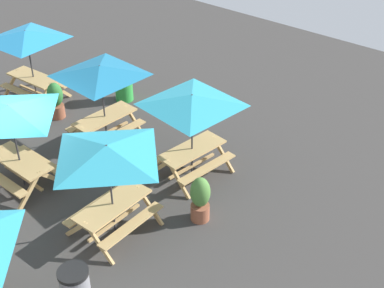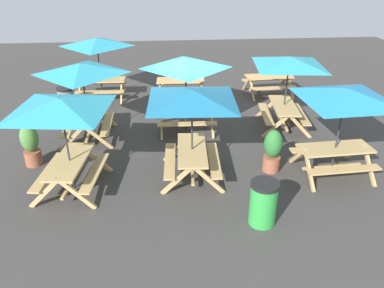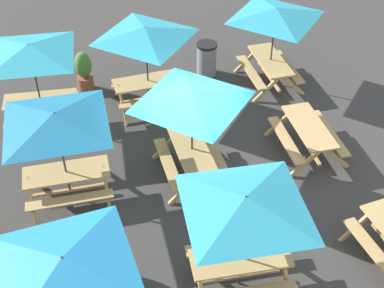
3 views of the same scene
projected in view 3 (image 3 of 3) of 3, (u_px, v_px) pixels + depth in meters
ground_plane at (193, 178)px, 12.20m from camera, size 27.27×27.27×0.00m
picnic_table_0 at (57, 126)px, 10.45m from camera, size 2.82×2.82×2.34m
picnic_table_1 at (31, 56)px, 12.50m from camera, size 2.81×2.81×2.34m
picnic_table_2 at (192, 103)px, 11.02m from camera, size 2.03×2.03×2.34m
picnic_table_3 at (65, 271)px, 7.79m from camera, size 2.82×2.82×2.34m
picnic_table_4 at (145, 39)px, 13.14m from camera, size 2.03×2.03×2.34m
picnic_table_6 at (245, 210)px, 8.72m from camera, size 2.81×2.81×2.34m
picnic_table_7 at (275, 19)px, 13.95m from camera, size 2.05×2.05×2.34m
picnic_table_8 at (308, 133)px, 12.57m from camera, size 1.87×1.61×0.81m
trash_bin_gray at (207, 59)px, 15.29m from camera, size 0.59×0.59×0.98m
potted_plant_0 at (85, 250)px, 9.85m from camera, size 0.47×0.47×1.14m
potted_plant_1 at (84, 71)px, 14.61m from camera, size 0.46×0.46×1.16m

